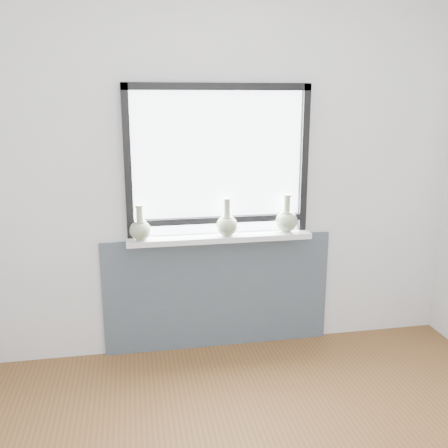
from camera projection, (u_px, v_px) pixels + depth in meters
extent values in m
cube|color=silver|center=(217.00, 177.00, 3.56)|extent=(3.60, 0.02, 2.60)
cube|color=#46515D|center=(218.00, 293.00, 3.74)|extent=(1.70, 0.03, 0.86)
cube|color=silver|center=(220.00, 238.00, 3.57)|extent=(1.32, 0.18, 0.04)
cube|color=black|center=(128.00, 163.00, 3.37)|extent=(0.05, 0.06, 1.05)
cube|color=black|center=(304.00, 159.00, 3.59)|extent=(0.05, 0.06, 1.05)
cube|color=black|center=(218.00, 87.00, 3.36)|extent=(1.30, 0.06, 0.05)
cube|color=black|center=(219.00, 220.00, 3.59)|extent=(1.20, 0.05, 0.04)
cube|color=white|center=(218.00, 164.00, 3.51)|extent=(1.20, 0.01, 1.00)
cylinder|color=#91A480|center=(141.00, 239.00, 3.43)|extent=(0.07, 0.07, 0.01)
ellipsoid|color=#91A480|center=(140.00, 230.00, 3.42)|extent=(0.15, 0.15, 0.14)
cone|color=#91A480|center=(140.00, 223.00, 3.41)|extent=(0.08, 0.08, 0.03)
cylinder|color=#91A480|center=(140.00, 215.00, 3.39)|extent=(0.05, 0.05, 0.12)
cylinder|color=#91A480|center=(139.00, 206.00, 3.38)|extent=(0.06, 0.06, 0.01)
cylinder|color=#91A480|center=(227.00, 235.00, 3.54)|extent=(0.07, 0.07, 0.01)
ellipsoid|color=#91A480|center=(227.00, 226.00, 3.53)|extent=(0.16, 0.16, 0.14)
cone|color=#91A480|center=(227.00, 218.00, 3.51)|extent=(0.09, 0.09, 0.03)
cylinder|color=#91A480|center=(227.00, 210.00, 3.50)|extent=(0.05, 0.05, 0.14)
cylinder|color=#91A480|center=(227.00, 199.00, 3.48)|extent=(0.05, 0.05, 0.01)
cylinder|color=#91A480|center=(286.00, 231.00, 3.65)|extent=(0.07, 0.07, 0.01)
ellipsoid|color=#91A480|center=(286.00, 221.00, 3.64)|extent=(0.17, 0.17, 0.15)
cone|color=#91A480|center=(287.00, 214.00, 3.62)|extent=(0.09, 0.09, 0.03)
cylinder|color=#91A480|center=(287.00, 205.00, 3.61)|extent=(0.05, 0.05, 0.14)
cylinder|color=#91A480|center=(287.00, 195.00, 3.59)|extent=(0.07, 0.07, 0.01)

